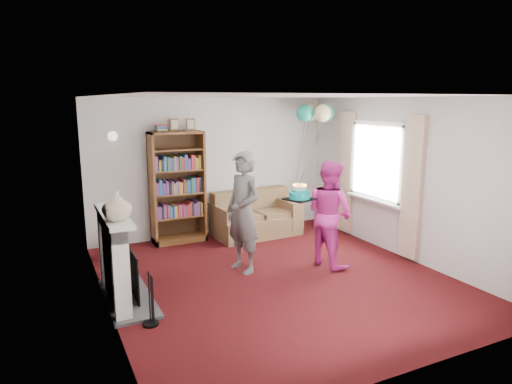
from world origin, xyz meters
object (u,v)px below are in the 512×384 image
person_striped (243,212)px  bookcase (177,188)px  birthday_cake (299,195)px  sofa (255,218)px  person_magenta (329,213)px

person_striped → bookcase: bearing=179.6°
bookcase → birthday_cake: (1.21, -2.09, 0.16)m
sofa → person_magenta: size_ratio=0.97×
bookcase → sofa: (1.39, -0.24, -0.64)m
sofa → birthday_cake: bearing=-99.1°
person_magenta → birthday_cake: person_magenta is taller
bookcase → person_magenta: bookcase is taller
bookcase → birthday_cake: bearing=-59.9°
person_magenta → birthday_cake: 0.59m
sofa → birthday_cake: 2.03m
bookcase → person_striped: (0.45, -1.81, -0.07)m
sofa → person_striped: bearing=-124.5°
bookcase → person_magenta: 2.74m
bookcase → sofa: bookcase is taller
bookcase → birthday_cake: bookcase is taller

